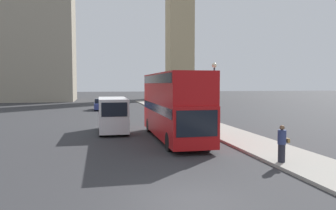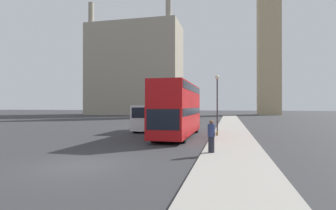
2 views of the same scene
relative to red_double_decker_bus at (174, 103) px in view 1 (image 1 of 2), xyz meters
name	(u,v)px [view 1 (image 1 of 2)]	position (x,y,z in m)	size (l,w,h in m)	color
ground_plane	(189,202)	(-2.19, -11.61, -2.48)	(300.00, 300.00, 0.00)	#333335
building_block_distant	(6,37)	(-24.13, 54.81, 11.38)	(28.08, 13.25, 33.69)	#9E937F
red_double_decker_bus	(174,103)	(0.00, 0.00, 0.00)	(2.57, 10.70, 4.47)	#B71114
white_van	(113,114)	(-3.90, 4.18, -1.05)	(2.14, 5.53, 2.68)	white
pedestrian	(282,144)	(3.31, -7.89, -1.47)	(0.54, 0.38, 1.73)	#23232D
street_lamp	(214,87)	(3.24, 1.06, 1.10)	(0.36, 0.36, 5.15)	#38383D
parked_sedan	(100,105)	(-4.70, 26.86, -1.76)	(1.76, 4.57, 1.62)	navy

